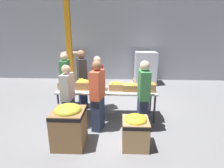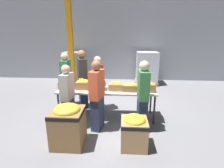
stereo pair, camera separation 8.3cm
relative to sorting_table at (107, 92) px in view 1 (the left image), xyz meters
The scene contains 20 objects.
ground_plane 0.73m from the sorting_table, ahead, with size 30.00×30.00×0.00m, color gray.
wall_back 4.32m from the sorting_table, 90.00° to the left, with size 16.00×0.08×4.00m.
sorting_table is the anchor object (origin of this frame).
banana_box_0 1.10m from the sorting_table, behind, with size 0.37×0.32×0.26m.
banana_box_1 0.65m from the sorting_table, behind, with size 0.37×0.31×0.27m.
banana_box_2 0.32m from the sorting_table, behind, with size 0.37×0.32×0.32m.
banana_box_3 0.30m from the sorting_table, ahead, with size 0.37×0.28×0.24m.
banana_box_4 0.63m from the sorting_table, ahead, with size 0.37×0.30×0.22m.
banana_box_5 1.07m from the sorting_table, ahead, with size 0.37×0.27×0.28m.
volunteer_0 0.62m from the sorting_table, 119.90° to the left, with size 0.37×0.48×1.59m.
volunteer_1 1.04m from the sorting_table, 146.26° to the right, with size 0.24×0.43×1.54m.
volunteer_2 1.06m from the sorting_table, 33.52° to the right, with size 0.24×0.45×1.65m.
volunteer_3 0.65m from the sorting_table, 104.64° to the right, with size 0.32×0.48×1.65m.
volunteer_4 1.02m from the sorting_table, 140.83° to the left, with size 0.39×0.52×1.75m.
volunteer_5 1.50m from the sorting_table, 151.29° to the left, with size 0.24×0.46×1.67m.
donation_bin_0 1.46m from the sorting_table, 117.59° to the right, with size 0.62×0.62×0.88m.
donation_bin_1 1.48m from the sorting_table, 62.56° to the right, with size 0.52×0.52×0.69m.
support_pillar 3.50m from the sorting_table, 121.95° to the left, with size 0.20×0.20×4.00m.
pallet_stack_0 3.92m from the sorting_table, 118.05° to the left, with size 0.95×0.95×1.40m.
pallet_stack_1 3.73m from the sorting_table, 66.74° to the left, with size 0.98×0.98×1.43m.
Camera 1 is at (0.34, -4.36, 2.22)m, focal length 28.00 mm.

